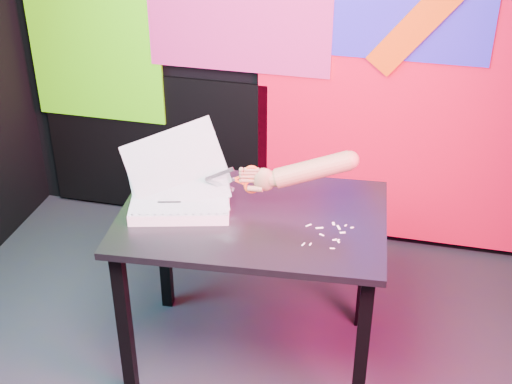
# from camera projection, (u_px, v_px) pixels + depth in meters

# --- Properties ---
(room) EXTENTS (3.01, 3.01, 2.71)m
(room) POSITION_uv_depth(u_px,v_px,m) (196.00, 119.00, 2.21)
(room) COLOR black
(room) RESTS_ON ground
(backdrop) EXTENTS (2.88, 0.05, 2.08)m
(backdrop) POSITION_uv_depth(u_px,v_px,m) (299.00, 74.00, 3.62)
(backdrop) COLOR red
(backdrop) RESTS_ON ground
(work_table) EXTENTS (1.12, 0.79, 0.75)m
(work_table) POSITION_uv_depth(u_px,v_px,m) (252.00, 237.00, 2.90)
(work_table) COLOR black
(work_table) RESTS_ON ground
(printout_stack) EXTENTS (0.49, 0.38, 0.37)m
(printout_stack) POSITION_uv_depth(u_px,v_px,m) (180.00, 200.00, 2.89)
(printout_stack) COLOR white
(printout_stack) RESTS_ON work_table
(scissors) EXTENTS (0.22, 0.06, 0.13)m
(scissors) POSITION_uv_depth(u_px,v_px,m) (248.00, 179.00, 2.83)
(scissors) COLOR white
(scissors) RESTS_ON printout_stack
(hand_forearm) EXTENTS (0.45, 0.15, 0.18)m
(hand_forearm) POSITION_uv_depth(u_px,v_px,m) (305.00, 171.00, 2.81)
(hand_forearm) COLOR #936448
(hand_forearm) RESTS_ON work_table
(paper_clippings) EXTENTS (0.19, 0.19, 0.00)m
(paper_clippings) POSITION_uv_depth(u_px,v_px,m) (330.00, 232.00, 2.74)
(paper_clippings) COLOR white
(paper_clippings) RESTS_ON work_table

